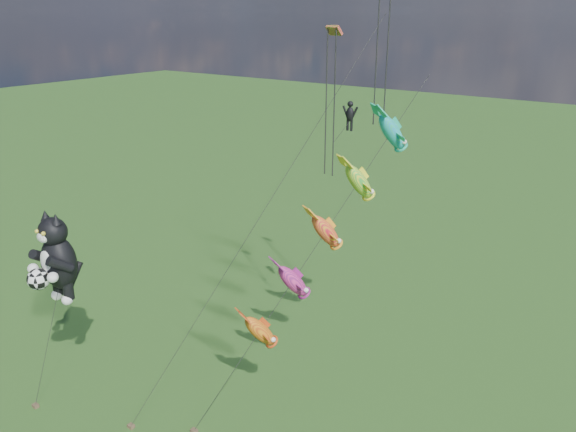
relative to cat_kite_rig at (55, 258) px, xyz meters
The scene contains 4 objects.
ground 10.43m from the cat_kite_rig, behind, with size 300.00×300.00×0.00m, color #153F0F.
cat_kite_rig is the anchor object (origin of this frame).
fish_windsock_rig 16.67m from the cat_kite_rig, 34.30° to the left, with size 7.37×14.27×20.08m.
parafoil_rig 20.38m from the cat_kite_rig, 44.80° to the left, with size 8.73×15.80×26.29m.
Camera 1 is at (34.48, -17.46, 23.68)m, focal length 35.00 mm.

